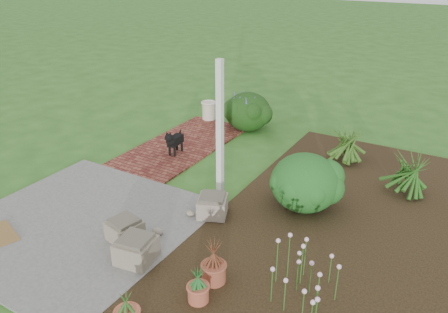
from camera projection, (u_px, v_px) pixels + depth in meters
The scene contains 17 objects.
ground at pixel (203, 198), 7.82m from camera, with size 80.00×80.00×0.00m, color #2E5B1C.
concrete_patio at pixel (79, 224), 7.02m from camera, with size 3.50×3.50×0.04m, color #5F5F5D.
brick_path at pixel (183, 145), 9.97m from camera, with size 1.60×3.50×0.04m, color #5C221D.
garden_bed at pixel (349, 223), 7.04m from camera, with size 4.00×7.00×0.03m, color black.
veranda_post at pixel (220, 134), 7.24m from camera, with size 0.10×0.10×2.50m, color white.
stone_trough_near at pixel (125, 231), 6.54m from camera, with size 0.45×0.45×0.30m, color #776F5B.
stone_trough_mid at pixel (136, 250), 6.08m from camera, with size 0.49×0.49×0.33m, color #7A6A5A.
stone_trough_far at pixel (213, 206), 7.17m from camera, with size 0.46×0.46×0.31m, color #786B5E.
black_dog at pixel (174, 140), 9.33m from camera, with size 0.22×0.62×0.53m.
cream_ceramic_urn at pixel (209, 111), 11.40m from camera, with size 0.34×0.34×0.46m, color beige.
evergreen_shrub at pixel (305, 181), 7.28m from camera, with size 1.16×1.16×0.98m, color #0E3B0F.
agapanthus_clump_back at pixel (409, 169), 7.73m from camera, with size 1.05×1.05×0.95m, color #1A3A0E, non-canonical shape.
agapanthus_clump_front at pixel (347, 141), 8.98m from camera, with size 1.00×1.00×0.89m, color #1F4414, non-canonical shape.
pink_flower_patch at pixel (298, 276), 5.34m from camera, with size 1.07×1.07×0.68m, color #113D0F, non-canonical shape.
terracotta_pot_bronze at pixel (214, 273), 5.72m from camera, with size 0.32×0.32×0.26m, color #974A33.
terracotta_pot_small_left at pixel (198, 293), 5.40m from camera, with size 0.27×0.27×0.22m, color #A95139.
purple_flowering_bush at pixel (248, 111), 10.74m from camera, with size 1.13×1.13×0.96m, color black.
Camera 1 is at (3.79, -5.65, 3.93)m, focal length 35.00 mm.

